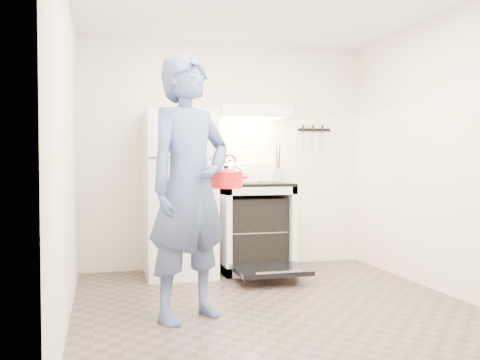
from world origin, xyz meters
The scene contains 15 objects.
floor centered at (0.00, 0.00, 0.00)m, with size 3.60×3.60×0.00m, color brown.
back_wall centered at (0.00, 1.80, 1.25)m, with size 3.20×0.02×2.50m, color #F3E8CE.
refrigerator centered at (-0.58, 1.45, 0.85)m, with size 0.70×0.70×1.70m, color white.
stove_body centered at (0.23, 1.48, 0.46)m, with size 0.76×0.65×0.92m, color white.
cooktop centered at (0.23, 1.48, 0.94)m, with size 0.76×0.65×0.03m, color black.
backsplash centered at (0.23, 1.76, 1.05)m, with size 0.76×0.07×0.20m, color white.
oven_door centered at (0.23, 0.88, 0.12)m, with size 0.70×0.54×0.04m, color black.
oven_rack centered at (0.23, 1.48, 0.44)m, with size 0.60×0.52×0.01m, color slate.
range_hood centered at (0.23, 1.55, 1.71)m, with size 0.76×0.50×0.12m, color white.
knife_strip centered at (1.05, 1.79, 1.55)m, with size 0.40×0.02×0.03m, color black.
pizza_stone centered at (0.22, 1.47, 0.45)m, with size 0.35×0.35×0.02m, color #947454.
tea_kettle centered at (0.01, 1.67, 1.10)m, with size 0.25×0.21×0.31m, color silver, non-canonical shape.
utensil_jar centered at (0.42, 1.22, 1.05)m, with size 0.09×0.09×0.13m, color silver.
person centered at (-0.73, -0.10, 0.99)m, with size 0.72×0.47×1.97m, color #344C6B.
dutch_oven centered at (-0.40, 0.11, 1.03)m, with size 0.33×0.26×0.22m, color red, non-canonical shape.
Camera 1 is at (-1.37, -4.04, 1.18)m, focal length 40.00 mm.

